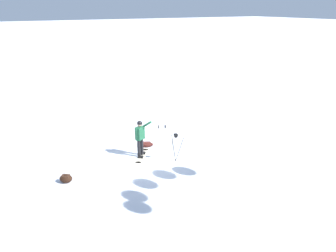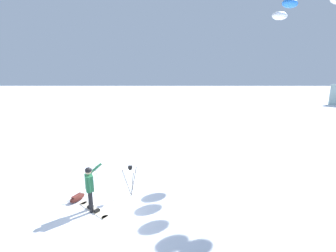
{
  "view_description": "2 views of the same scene",
  "coord_description": "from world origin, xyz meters",
  "px_view_note": "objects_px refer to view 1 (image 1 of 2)",
  "views": [
    {
      "loc": [
        -5.64,
        -12.02,
        6.56
      ],
      "look_at": [
        0.74,
        -0.83,
        1.82
      ],
      "focal_mm": 35.23,
      "sensor_mm": 36.0,
      "label": 1
    },
    {
      "loc": [
        -7.28,
        -2.29,
        4.81
      ],
      "look_at": [
        1.49,
        -2.21,
        2.94
      ],
      "focal_mm": 23.69,
      "sensor_mm": 36.0,
      "label": 2
    }
  ],
  "objects_px": {
    "gear_bag_small": "(66,178)",
    "snowboarder": "(140,135)",
    "camera_tripod": "(176,142)",
    "ski_poles": "(162,133)",
    "gear_bag_large": "(146,144)",
    "snowboard": "(142,156)"
  },
  "relations": [
    {
      "from": "gear_bag_small",
      "to": "snowboarder",
      "type": "bearing_deg",
      "value": 11.72
    },
    {
      "from": "snowboarder",
      "to": "camera_tripod",
      "type": "distance_m",
      "value": 1.71
    },
    {
      "from": "gear_bag_small",
      "to": "ski_poles",
      "type": "xyz_separation_m",
      "value": [
        4.86,
        1.01,
        0.62
      ]
    },
    {
      "from": "gear_bag_small",
      "to": "gear_bag_large",
      "type": "bearing_deg",
      "value": 19.97
    },
    {
      "from": "snowboarder",
      "to": "camera_tripod",
      "type": "height_order",
      "value": "snowboarder"
    },
    {
      "from": "camera_tripod",
      "to": "gear_bag_small",
      "type": "xyz_separation_m",
      "value": [
        -4.69,
        0.55,
        -0.78
      ]
    },
    {
      "from": "snowboarder",
      "to": "ski_poles",
      "type": "distance_m",
      "value": 1.32
    },
    {
      "from": "ski_poles",
      "to": "gear_bag_small",
      "type": "bearing_deg",
      "value": -168.31
    },
    {
      "from": "snowboard",
      "to": "camera_tripod",
      "type": "height_order",
      "value": "camera_tripod"
    },
    {
      "from": "camera_tripod",
      "to": "gear_bag_small",
      "type": "bearing_deg",
      "value": 173.32
    },
    {
      "from": "snowboard",
      "to": "ski_poles",
      "type": "distance_m",
      "value": 1.49
    },
    {
      "from": "snowboarder",
      "to": "gear_bag_large",
      "type": "xyz_separation_m",
      "value": [
        0.68,
        0.81,
        -0.92
      ]
    },
    {
      "from": "snowboard",
      "to": "camera_tripod",
      "type": "distance_m",
      "value": 1.87
    },
    {
      "from": "snowboarder",
      "to": "snowboard",
      "type": "bearing_deg",
      "value": -61.76
    },
    {
      "from": "snowboarder",
      "to": "camera_tripod",
      "type": "bearing_deg",
      "value": -49.49
    },
    {
      "from": "snowboard",
      "to": "camera_tripod",
      "type": "xyz_separation_m",
      "value": [
        1.07,
        -1.23,
        0.92
      ]
    },
    {
      "from": "gear_bag_large",
      "to": "camera_tripod",
      "type": "distance_m",
      "value": 2.29
    },
    {
      "from": "gear_bag_large",
      "to": "snowboarder",
      "type": "bearing_deg",
      "value": -129.97
    },
    {
      "from": "camera_tripod",
      "to": "gear_bag_small",
      "type": "distance_m",
      "value": 4.79
    },
    {
      "from": "gear_bag_large",
      "to": "snowboard",
      "type": "bearing_deg",
      "value": -126.47
    },
    {
      "from": "gear_bag_large",
      "to": "ski_poles",
      "type": "xyz_separation_m",
      "value": [
        0.6,
        -0.54,
        0.65
      ]
    },
    {
      "from": "snowboard",
      "to": "ski_poles",
      "type": "xyz_separation_m",
      "value": [
        1.24,
        0.32,
        0.76
      ]
    }
  ]
}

